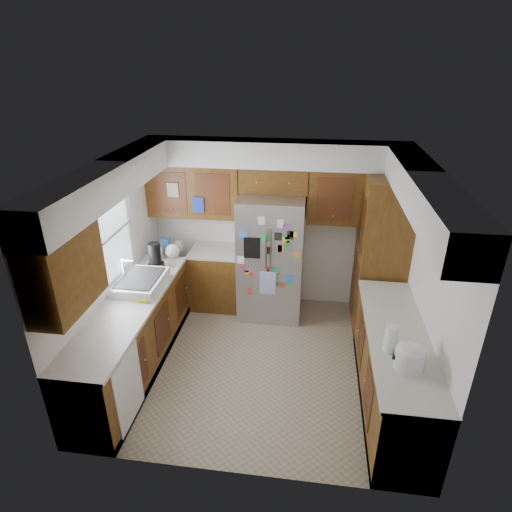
{
  "coord_description": "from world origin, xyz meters",
  "views": [
    {
      "loc": [
        0.54,
        -4.27,
        3.54
      ],
      "look_at": [
        -0.1,
        0.35,
        1.31
      ],
      "focal_mm": 30.0,
      "sensor_mm": 36.0,
      "label": 1
    }
  ],
  "objects_px": {
    "pantry": "(381,254)",
    "paper_towel": "(391,339)",
    "rice_cooker": "(410,356)",
    "fridge": "(271,257)"
  },
  "relations": [
    {
      "from": "pantry",
      "to": "paper_towel",
      "type": "distance_m",
      "value": 1.92
    },
    {
      "from": "pantry",
      "to": "rice_cooker",
      "type": "distance_m",
      "value": 2.15
    },
    {
      "from": "rice_cooker",
      "to": "paper_towel",
      "type": "height_order",
      "value": "paper_towel"
    },
    {
      "from": "pantry",
      "to": "rice_cooker",
      "type": "xyz_separation_m",
      "value": [
        -0.0,
        -2.15,
        -0.03
      ]
    },
    {
      "from": "fridge",
      "to": "paper_towel",
      "type": "relative_size",
      "value": 6.48
    },
    {
      "from": "pantry",
      "to": "paper_towel",
      "type": "relative_size",
      "value": 7.74
    },
    {
      "from": "pantry",
      "to": "paper_towel",
      "type": "bearing_deg",
      "value": -94.11
    },
    {
      "from": "fridge",
      "to": "rice_cooker",
      "type": "xyz_separation_m",
      "value": [
        1.5,
        -2.2,
        0.15
      ]
    },
    {
      "from": "rice_cooker",
      "to": "paper_towel",
      "type": "bearing_deg",
      "value": 120.69
    },
    {
      "from": "fridge",
      "to": "rice_cooker",
      "type": "relative_size",
      "value": 6.26
    }
  ]
}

